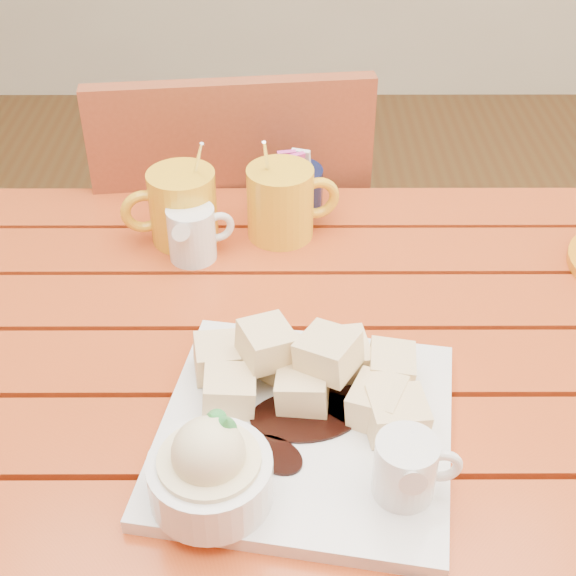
{
  "coord_description": "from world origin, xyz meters",
  "views": [
    {
      "loc": [
        -0.01,
        -0.69,
        1.37
      ],
      "look_at": [
        -0.01,
        0.04,
        0.82
      ],
      "focal_mm": 50.0,
      "sensor_mm": 36.0,
      "label": 1
    }
  ],
  "objects_px": {
    "table": "(296,425)",
    "chair_far": "(235,265)",
    "dessert_plate": "(288,426)",
    "coffee_mug_right": "(282,201)",
    "coffee_mug_left": "(181,206)"
  },
  "relations": [
    {
      "from": "table",
      "to": "chair_far",
      "type": "distance_m",
      "value": 0.55
    },
    {
      "from": "coffee_mug_right",
      "to": "chair_far",
      "type": "distance_m",
      "value": 0.4
    },
    {
      "from": "table",
      "to": "dessert_plate",
      "type": "distance_m",
      "value": 0.2
    },
    {
      "from": "dessert_plate",
      "to": "table",
      "type": "bearing_deg",
      "value": 85.7
    },
    {
      "from": "dessert_plate",
      "to": "chair_far",
      "type": "distance_m",
      "value": 0.72
    },
    {
      "from": "dessert_plate",
      "to": "coffee_mug_left",
      "type": "height_order",
      "value": "coffee_mug_left"
    },
    {
      "from": "table",
      "to": "coffee_mug_right",
      "type": "xyz_separation_m",
      "value": [
        -0.02,
        0.27,
        0.16
      ]
    },
    {
      "from": "dessert_plate",
      "to": "chair_far",
      "type": "height_order",
      "value": "chair_far"
    },
    {
      "from": "coffee_mug_right",
      "to": "table",
      "type": "bearing_deg",
      "value": -99.98
    },
    {
      "from": "coffee_mug_right",
      "to": "coffee_mug_left",
      "type": "bearing_deg",
      "value": 171.31
    },
    {
      "from": "table",
      "to": "coffee_mug_right",
      "type": "bearing_deg",
      "value": 93.64
    },
    {
      "from": "dessert_plate",
      "to": "chair_far",
      "type": "bearing_deg",
      "value": 98.25
    },
    {
      "from": "coffee_mug_right",
      "to": "chair_far",
      "type": "xyz_separation_m",
      "value": [
        -0.09,
        0.26,
        -0.29
      ]
    },
    {
      "from": "dessert_plate",
      "to": "chair_far",
      "type": "relative_size",
      "value": 0.37
    },
    {
      "from": "table",
      "to": "dessert_plate",
      "type": "bearing_deg",
      "value": -94.3
    }
  ]
}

